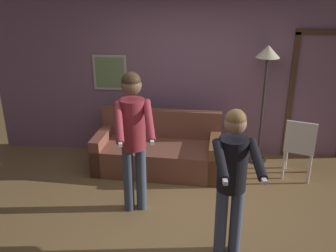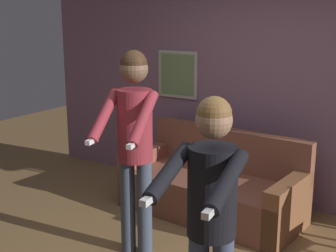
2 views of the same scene
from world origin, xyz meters
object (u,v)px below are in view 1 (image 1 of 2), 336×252
Objects in this scene: person_standing_left at (133,130)px; dining_chair_distant at (300,146)px; torchiere_lamp at (267,65)px; person_standing_right at (232,172)px; couch at (158,152)px.

dining_chair_distant is at bearing 23.62° from person_standing_left.
torchiere_lamp reaches higher than person_standing_right.
couch is 1.08× the size of person_standing_left.
torchiere_lamp reaches higher than dining_chair_distant.
couch is 1.19× the size of person_standing_right.
dining_chair_distant is (2.26, 0.99, -0.58)m from person_standing_left.
person_standing_left is (-0.18, -1.14, 0.83)m from couch.
couch is 2.10m from torchiere_lamp.
couch is at bearing -166.72° from torchiere_lamp.
person_standing_left reaches higher than couch.
person_standing_right is at bearing -106.26° from torchiere_lamp.
couch is at bearing 116.65° from person_standing_right.
couch is 1.42m from person_standing_left.
dining_chair_distant is at bearing 56.50° from person_standing_right.
person_standing_left is (-1.77, -1.51, -0.48)m from torchiere_lamp.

